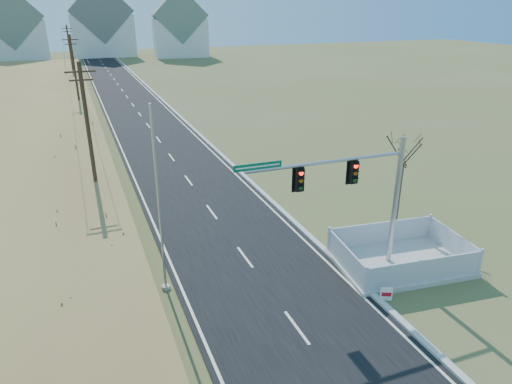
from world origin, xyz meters
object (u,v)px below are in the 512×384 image
at_px(traffic_signal_mast, 364,193).
at_px(fence_enclosure, 399,260).
at_px(open_sign, 386,294).
at_px(bare_tree, 405,149).
at_px(flagpole, 160,222).

xyz_separation_m(traffic_signal_mast, fence_enclosure, (2.34, -0.30, -3.85)).
height_order(traffic_signal_mast, open_sign, traffic_signal_mast).
bearing_deg(bare_tree, fence_enclosure, -125.29).
bearing_deg(bare_tree, traffic_signal_mast, -145.35).
bearing_deg(fence_enclosure, traffic_signal_mast, 179.36).
height_order(traffic_signal_mast, bare_tree, traffic_signal_mast).
bearing_deg(open_sign, traffic_signal_mast, 111.67).
relative_size(open_sign, flagpole, 0.08).
bearing_deg(open_sign, fence_enclosure, 67.63).
distance_m(open_sign, bare_tree, 9.05).
height_order(open_sign, flagpole, flagpole).
distance_m(traffic_signal_mast, open_sign, 4.58).
xyz_separation_m(traffic_signal_mast, flagpole, (-9.01, 1.96, -0.71)).
xyz_separation_m(open_sign, bare_tree, (5.15, 6.03, 4.37)).
height_order(traffic_signal_mast, flagpole, flagpole).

